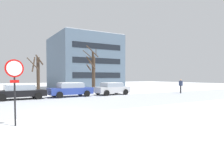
% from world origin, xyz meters
% --- Properties ---
extents(ground_plane, '(120.00, 120.00, 0.00)m').
position_xyz_m(ground_plane, '(0.00, 0.00, 0.00)').
color(ground_plane, white).
extents(road_surface, '(80.00, 8.74, 0.00)m').
position_xyz_m(road_surface, '(0.00, 3.37, 0.00)').
color(road_surface, '#B7BCC4').
rests_on(road_surface, ground).
extents(stop_sign, '(0.76, 0.16, 2.82)m').
position_xyz_m(stop_sign, '(-2.33, -2.50, 1.98)').
color(stop_sign, black).
rests_on(stop_sign, ground).
extents(parked_car_black, '(4.62, 2.18, 1.39)m').
position_xyz_m(parked_car_black, '(-0.95, 8.45, 0.72)').
color(parked_car_black, black).
rests_on(parked_car_black, ground).
extents(parked_car_blue, '(4.57, 2.13, 1.49)m').
position_xyz_m(parked_car_blue, '(3.94, 8.48, 0.76)').
color(parked_car_blue, '#283D93').
rests_on(parked_car_blue, ground).
extents(parked_car_silver, '(4.05, 2.26, 1.42)m').
position_xyz_m(parked_car_silver, '(8.83, 8.32, 0.73)').
color(parked_car_silver, silver).
rests_on(parked_car_silver, ground).
extents(pedestrian_crossing, '(0.48, 0.45, 1.77)m').
position_xyz_m(pedestrian_crossing, '(17.47, 5.79, 1.04)').
color(pedestrian_crossing, black).
rests_on(pedestrian_crossing, ground).
extents(tree_far_right, '(1.72, 1.93, 4.54)m').
position_xyz_m(tree_far_right, '(1.40, 12.16, 2.37)').
color(tree_far_right, '#423326').
rests_on(tree_far_right, ground).
extents(tree_far_left, '(1.76, 1.87, 6.08)m').
position_xyz_m(tree_far_left, '(8.32, 12.33, 2.96)').
color(tree_far_left, '#423326').
rests_on(tree_far_left, ground).
extents(tree_far_mid, '(1.42, 1.78, 4.72)m').
position_xyz_m(tree_far_mid, '(8.33, 12.22, 2.56)').
color(tree_far_mid, '#423326').
rests_on(tree_far_mid, ground).
extents(building_far_right, '(10.63, 11.82, 9.38)m').
position_xyz_m(building_far_right, '(11.61, 23.28, 4.69)').
color(building_far_right, slate).
rests_on(building_far_right, ground).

